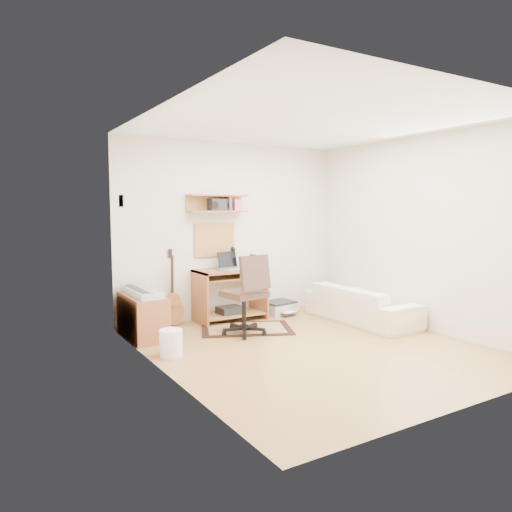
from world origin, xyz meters
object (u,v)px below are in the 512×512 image
printer (279,308)px  sofa (361,298)px  task_chair (244,294)px  desk (230,295)px  cabinet (142,316)px

printer → sofa: size_ratio=0.28×
task_chair → sofa: size_ratio=0.60×
desk → task_chair: task_chair is taller
sofa → task_chair: bearing=81.6°
desk → task_chair: bearing=-105.6°
desk → printer: 0.90m
printer → sofa: sofa is taller
task_chair → cabinet: size_ratio=1.18×
sofa → printer: bearing=34.3°
cabinet → desk: bearing=10.7°
desk → sofa: bearing=-34.1°
cabinet → printer: 2.27m
desk → cabinet: size_ratio=1.11×
cabinet → printer: size_ratio=1.84×
desk → cabinet: 1.43m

